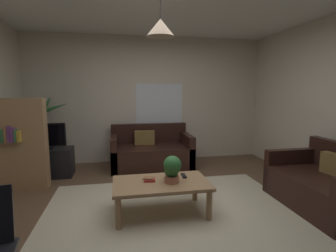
{
  "coord_description": "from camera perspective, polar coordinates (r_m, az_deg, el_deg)",
  "views": [
    {
      "loc": [
        -0.65,
        -3.04,
        1.54
      ],
      "look_at": [
        0.0,
        0.3,
        1.05
      ],
      "focal_mm": 27.77,
      "sensor_mm": 36.0,
      "label": 1
    }
  ],
  "objects": [
    {
      "name": "floor",
      "position": [
        3.47,
        0.99,
        -18.33
      ],
      "size": [
        4.92,
        4.93,
        0.02
      ],
      "primitive_type": "cube",
      "color": "brown",
      "rests_on": "ground"
    },
    {
      "name": "rug",
      "position": [
        3.29,
        1.76,
        -19.64
      ],
      "size": [
        3.2,
        2.71,
        0.01
      ],
      "primitive_type": "cube",
      "color": "beige",
      "rests_on": "ground"
    },
    {
      "name": "wall_back",
      "position": [
        5.57,
        -4.31,
        5.81
      ],
      "size": [
        5.04,
        0.06,
        2.62
      ],
      "primitive_type": "cube",
      "color": "beige",
      "rests_on": "ground"
    },
    {
      "name": "window_pane",
      "position": [
        5.58,
        -1.92,
        4.25
      ],
      "size": [
        1.0,
        0.01,
        0.98
      ],
      "primitive_type": "cube",
      "color": "white"
    },
    {
      "name": "couch_under_window",
      "position": [
        5.2,
        -3.73,
        -5.93
      ],
      "size": [
        1.56,
        0.87,
        0.82
      ],
      "color": "black",
      "rests_on": "ground"
    },
    {
      "name": "couch_right_side",
      "position": [
        4.0,
        31.26,
        -11.43
      ],
      "size": [
        0.87,
        1.35,
        0.82
      ],
      "rotation": [
        0.0,
        0.0,
        -1.57
      ],
      "color": "black",
      "rests_on": "ground"
    },
    {
      "name": "coffee_table",
      "position": [
        3.28,
        -1.53,
        -13.07
      ],
      "size": [
        1.17,
        0.69,
        0.41
      ],
      "color": "#A87F56",
      "rests_on": "ground"
    },
    {
      "name": "book_on_table_0",
      "position": [
        3.29,
        -4.06,
        -11.71
      ],
      "size": [
        0.15,
        0.13,
        0.03
      ],
      "primitive_type": "cube",
      "rotation": [
        0.0,
        0.0,
        -0.11
      ],
      "color": "#B22D2D",
      "rests_on": "coffee_table"
    },
    {
      "name": "book_on_table_1",
      "position": [
        3.29,
        -4.28,
        -11.31
      ],
      "size": [
        0.15,
        0.13,
        0.02
      ],
      "primitive_type": "cube",
      "rotation": [
        0.0,
        0.0,
        -0.3
      ],
      "color": "#99663F",
      "rests_on": "coffee_table"
    },
    {
      "name": "remote_on_table_0",
      "position": [
        3.44,
        3.45,
        -10.83
      ],
      "size": [
        0.06,
        0.16,
        0.02
      ],
      "primitive_type": "cube",
      "rotation": [
        0.0,
        0.0,
        6.25
      ],
      "color": "black",
      "rests_on": "coffee_table"
    },
    {
      "name": "potted_plant_on_table",
      "position": [
        3.19,
        0.88,
        -9.3
      ],
      "size": [
        0.22,
        0.24,
        0.33
      ],
      "color": "#B77051",
      "rests_on": "coffee_table"
    },
    {
      "name": "tv_stand",
      "position": [
        5.08,
        -25.17,
        -7.3
      ],
      "size": [
        0.9,
        0.44,
        0.5
      ],
      "primitive_type": "cube",
      "color": "black",
      "rests_on": "ground"
    },
    {
      "name": "tv",
      "position": [
        4.96,
        -25.56,
        -2.01
      ],
      "size": [
        0.72,
        0.16,
        0.45
      ],
      "color": "black",
      "rests_on": "tv_stand"
    },
    {
      "name": "potted_palm_corner",
      "position": [
        5.46,
        -25.69,
        -1.91
      ],
      "size": [
        0.87,
        0.86,
        1.46
      ],
      "color": "brown",
      "rests_on": "ground"
    },
    {
      "name": "bookshelf_corner",
      "position": [
        4.53,
        -29.46,
        -3.47
      ],
      "size": [
        0.7,
        0.31,
        1.4
      ],
      "color": "#A87F56",
      "rests_on": "ground"
    },
    {
      "name": "pendant_lamp",
      "position": [
        3.14,
        -1.67,
        20.78
      ],
      "size": [
        0.32,
        0.32,
        0.5
      ],
      "color": "black"
    }
  ]
}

